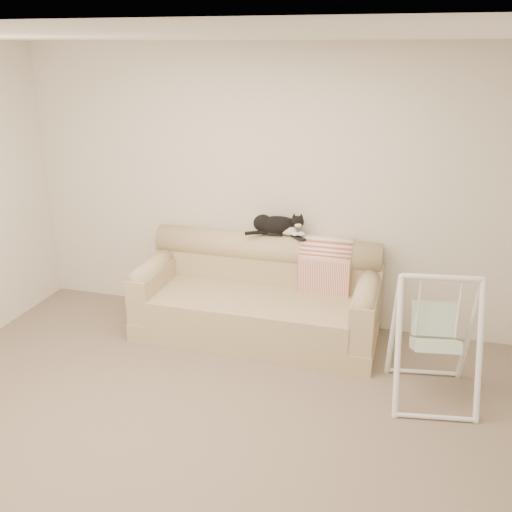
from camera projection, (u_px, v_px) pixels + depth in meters
The scene contains 8 objects.
ground_plane at pixel (209, 439), 3.94m from camera, with size 5.00×5.00×0.00m, color #7E6857.
room_shell at pixel (201, 228), 3.41m from camera, with size 5.04×4.04×2.60m.
sofa at pixel (259, 298), 5.30m from camera, with size 2.20×0.93×0.90m.
remote_a at pixel (272, 234), 5.30m from camera, with size 0.18×0.06×0.03m.
remote_b at pixel (298, 238), 5.21m from camera, with size 0.16×0.15×0.02m.
tuxedo_cat at pixel (277, 225), 5.26m from camera, with size 0.55×0.29×0.22m.
throw_blanket at pixel (327, 258), 5.22m from camera, with size 0.47×0.38×0.58m.
baby_swing at pixel (435, 337), 4.26m from camera, with size 0.71×0.75×1.02m.
Camera 1 is at (1.21, -3.04, 2.55)m, focal length 40.00 mm.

